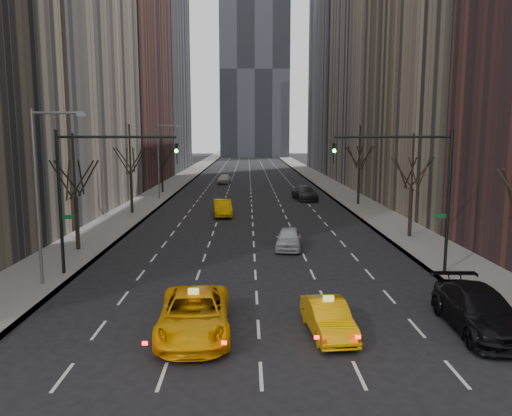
{
  "coord_description": "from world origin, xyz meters",
  "views": [
    {
      "loc": [
        -0.42,
        -15.42,
        7.86
      ],
      "look_at": [
        0.07,
        14.23,
        3.5
      ],
      "focal_mm": 35.0,
      "sensor_mm": 36.0,
      "label": 1
    }
  ],
  "objects_px": {
    "parked_suv_black": "(479,310)",
    "taxi_sedan": "(328,318)",
    "silver_sedan_ahead": "(289,238)",
    "taxi_suv": "(194,314)"
  },
  "relations": [
    {
      "from": "parked_suv_black",
      "to": "taxi_sedan",
      "type": "bearing_deg",
      "value": -175.33
    },
    {
      "from": "taxi_sedan",
      "to": "silver_sedan_ahead",
      "type": "bearing_deg",
      "value": 85.46
    },
    {
      "from": "silver_sedan_ahead",
      "to": "parked_suv_black",
      "type": "height_order",
      "value": "parked_suv_black"
    },
    {
      "from": "taxi_sedan",
      "to": "parked_suv_black",
      "type": "height_order",
      "value": "parked_suv_black"
    },
    {
      "from": "taxi_suv",
      "to": "silver_sedan_ahead",
      "type": "xyz_separation_m",
      "value": [
        4.98,
        14.95,
        -0.1
      ]
    },
    {
      "from": "taxi_sedan",
      "to": "silver_sedan_ahead",
      "type": "distance_m",
      "value": 15.03
    },
    {
      "from": "taxi_sedan",
      "to": "parked_suv_black",
      "type": "bearing_deg",
      "value": -3.05
    },
    {
      "from": "parked_suv_black",
      "to": "silver_sedan_ahead",
      "type": "bearing_deg",
      "value": 115.67
    },
    {
      "from": "silver_sedan_ahead",
      "to": "parked_suv_black",
      "type": "bearing_deg",
      "value": -59.02
    },
    {
      "from": "taxi_sedan",
      "to": "silver_sedan_ahead",
      "type": "relative_size",
      "value": 0.96
    }
  ]
}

